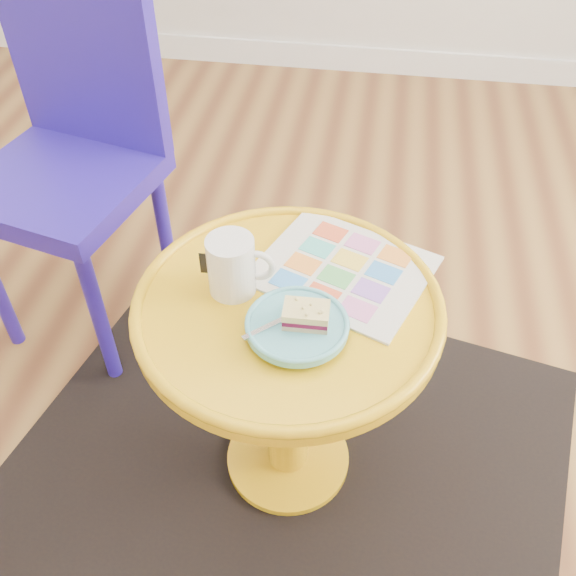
# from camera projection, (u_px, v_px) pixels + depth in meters

# --- Properties ---
(floor) EXTENTS (4.00, 4.00, 0.00)m
(floor) POSITION_uv_depth(u_px,v_px,m) (279.00, 395.00, 1.74)
(floor) COLOR brown
(floor) RESTS_ON ground
(room_walls) EXTENTS (4.00, 4.00, 4.00)m
(room_walls) POSITION_uv_depth(u_px,v_px,m) (71.00, 150.00, 2.52)
(room_walls) COLOR silver
(room_walls) RESTS_ON ground
(rug) EXTENTS (1.51, 1.36, 0.01)m
(rug) POSITION_uv_depth(u_px,v_px,m) (288.00, 460.00, 1.59)
(rug) COLOR black
(rug) RESTS_ON ground
(side_table) EXTENTS (0.59, 0.59, 0.56)m
(side_table) POSITION_uv_depth(u_px,v_px,m) (288.00, 357.00, 1.32)
(side_table) COLOR gold
(side_table) RESTS_ON ground
(chair) EXTENTS (0.51, 0.51, 0.95)m
(chair) POSITION_uv_depth(u_px,v_px,m) (73.00, 148.00, 1.62)
(chair) COLOR #29189F
(chair) RESTS_ON ground
(newspaper) EXTENTS (0.40, 0.37, 0.01)m
(newspaper) POSITION_uv_depth(u_px,v_px,m) (343.00, 269.00, 1.27)
(newspaper) COLOR silver
(newspaper) RESTS_ON side_table
(mug) EXTENTS (0.13, 0.09, 0.12)m
(mug) POSITION_uv_depth(u_px,v_px,m) (233.00, 264.00, 1.19)
(mug) COLOR white
(mug) RESTS_ON side_table
(plate) EXTENTS (0.19, 0.19, 0.02)m
(plate) POSITION_uv_depth(u_px,v_px,m) (297.00, 326.00, 1.14)
(plate) COLOR #59B1BE
(plate) RESTS_ON newspaper
(cake_slice) EXTENTS (0.08, 0.06, 0.04)m
(cake_slice) POSITION_uv_depth(u_px,v_px,m) (306.00, 315.00, 1.13)
(cake_slice) COLOR #D3BC8C
(cake_slice) RESTS_ON plate
(fork) EXTENTS (0.12, 0.11, 0.00)m
(fork) POSITION_uv_depth(u_px,v_px,m) (280.00, 321.00, 1.14)
(fork) COLOR silver
(fork) RESTS_ON plate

